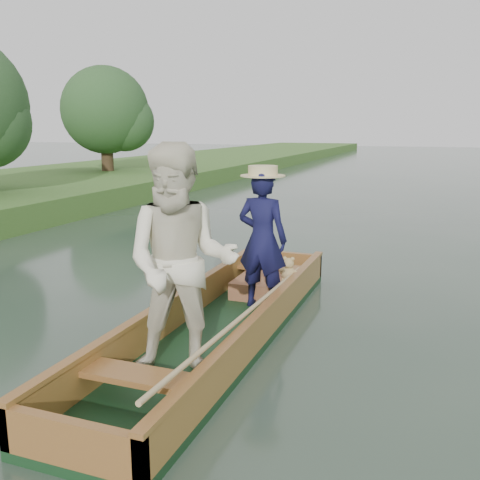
% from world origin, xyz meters
% --- Properties ---
extents(ground, '(120.00, 120.00, 0.00)m').
position_xyz_m(ground, '(0.00, 0.00, 0.00)').
color(ground, '#283D30').
rests_on(ground, ground).
extents(trees_far, '(22.68, 12.16, 4.43)m').
position_xyz_m(trees_far, '(0.61, 7.16, 2.50)').
color(trees_far, '#47331E').
rests_on(trees_far, ground).
extents(punt, '(1.25, 5.00, 2.09)m').
position_xyz_m(punt, '(0.09, -0.32, 0.75)').
color(punt, '#133219').
rests_on(punt, ground).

